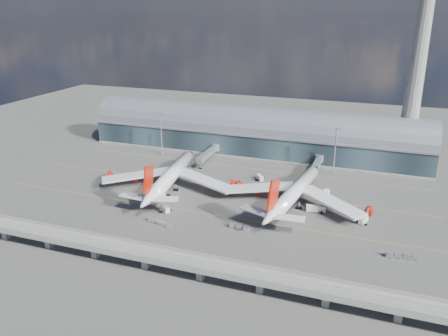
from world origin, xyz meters
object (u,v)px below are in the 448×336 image
(cargo_train_2, at_px, (403,256))
(control_tower, at_px, (417,71))
(service_truck_2, at_px, (316,208))
(service_truck_4, at_px, (326,193))
(cargo_train_1, at_px, (160,223))
(service_truck_0, at_px, (162,194))
(service_truck_5, at_px, (260,178))
(airliner_left, at_px, (170,177))
(service_truck_3, at_px, (363,220))
(floodlight_mast_right, at_px, (335,150))
(airliner_right, at_px, (294,193))
(floodlight_mast_left, at_px, (161,133))
(cargo_train_0, at_px, (239,227))
(service_truck_1, at_px, (165,209))

(cargo_train_2, bearing_deg, control_tower, 7.54)
(service_truck_2, bearing_deg, service_truck_4, -18.47)
(service_truck_2, relative_size, cargo_train_1, 0.70)
(service_truck_0, bearing_deg, service_truck_5, 12.67)
(airliner_left, height_order, service_truck_3, airliner_left)
(control_tower, distance_m, service_truck_5, 98.25)
(service_truck_4, distance_m, service_truck_5, 35.30)
(control_tower, xyz_separation_m, cargo_train_1, (-95.14, -108.40, -50.79))
(service_truck_2, relative_size, service_truck_4, 1.65)
(floodlight_mast_right, height_order, service_truck_4, floodlight_mast_right)
(cargo_train_2, bearing_deg, service_truck_5, 59.69)
(control_tower, distance_m, airliner_right, 97.74)
(control_tower, relative_size, floodlight_mast_left, 4.01)
(floodlight_mast_right, xyz_separation_m, service_truck_2, (-2.02, -47.43, -12.09))
(cargo_train_1, bearing_deg, service_truck_0, 10.88)
(airliner_left, relative_size, cargo_train_2, 6.48)
(service_truck_5, bearing_deg, service_truck_3, -68.93)
(service_truck_2, distance_m, service_truck_3, 20.24)
(airliner_left, bearing_deg, floodlight_mast_left, 113.70)
(floodlight_mast_left, height_order, service_truck_2, floodlight_mast_left)
(airliner_left, relative_size, service_truck_5, 13.40)
(control_tower, height_order, service_truck_3, control_tower)
(airliner_left, xyz_separation_m, cargo_train_2, (104.46, -29.29, -5.42))
(service_truck_3, xyz_separation_m, service_truck_5, (-52.15, 31.52, 0.00))
(service_truck_5, relative_size, cargo_train_0, 0.63)
(service_truck_4, bearing_deg, cargo_train_0, -107.08)
(service_truck_2, relative_size, service_truck_3, 1.49)
(floodlight_mast_right, bearing_deg, airliner_left, -147.82)
(airliner_right, bearing_deg, airliner_left, -170.72)
(service_truck_0, bearing_deg, service_truck_4, -10.76)
(service_truck_5, bearing_deg, control_tower, -3.05)
(service_truck_1, xyz_separation_m, cargo_train_0, (34.70, -3.78, -0.40))
(service_truck_4, relative_size, cargo_train_1, 0.42)
(airliner_right, bearing_deg, service_truck_1, -145.49)
(floodlight_mast_right, height_order, airliner_right, floodlight_mast_right)
(airliner_right, height_order, service_truck_1, airliner_right)
(service_truck_1, bearing_deg, control_tower, -14.16)
(service_truck_4, bearing_deg, service_truck_3, -35.94)
(service_truck_2, bearing_deg, airliner_right, 59.65)
(airliner_left, distance_m, service_truck_2, 70.46)
(airliner_left, xyz_separation_m, service_truck_2, (70.26, -1.95, -4.85))
(floodlight_mast_left, distance_m, airliner_left, 53.75)
(service_truck_5, bearing_deg, cargo_train_2, -77.20)
(floodlight_mast_right, xyz_separation_m, cargo_train_1, (-60.14, -80.40, -12.79))
(cargo_train_0, bearing_deg, service_truck_3, -71.62)
(service_truck_1, relative_size, cargo_train_2, 0.46)
(service_truck_2, bearing_deg, service_truck_5, 36.91)
(floodlight_mast_right, height_order, service_truck_0, floodlight_mast_right)
(floodlight_mast_right, bearing_deg, airliner_right, -105.64)
(floodlight_mast_right, xyz_separation_m, service_truck_1, (-63.15, -69.47, -12.24))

